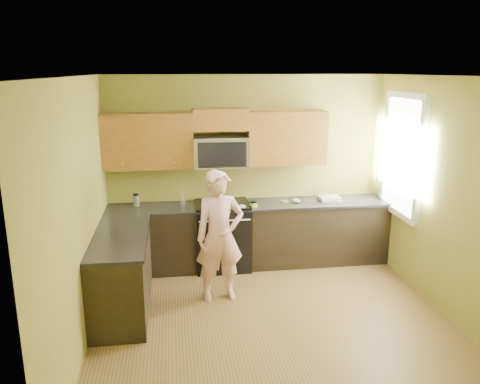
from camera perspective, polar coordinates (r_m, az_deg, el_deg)
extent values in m
plane|color=olive|center=(5.54, 4.11, -15.47)|extent=(4.00, 4.00, 0.00)
plane|color=white|center=(4.80, 4.71, 13.70)|extent=(4.00, 4.00, 0.00)
plane|color=olive|center=(6.91, 0.82, 2.70)|extent=(4.00, 0.00, 4.00)
plane|color=olive|center=(3.21, 12.26, -11.98)|extent=(4.00, 0.00, 4.00)
plane|color=olive|center=(4.98, -18.73, -2.78)|extent=(0.00, 4.00, 4.00)
plane|color=olive|center=(5.77, 24.18, -0.98)|extent=(0.00, 4.00, 4.00)
cube|color=black|center=(6.87, 1.18, -5.25)|extent=(4.00, 0.60, 0.88)
cube|color=black|center=(5.81, -14.00, -9.55)|extent=(0.60, 1.60, 0.88)
cube|color=black|center=(6.72, 1.22, -1.59)|extent=(4.00, 0.62, 0.04)
cube|color=black|center=(5.64, -14.19, -5.27)|extent=(0.62, 1.60, 0.04)
cube|color=#916121|center=(6.58, -2.41, 8.71)|extent=(0.76, 0.33, 0.30)
imported|color=#FC8C7E|center=(5.75, -2.45, -5.35)|extent=(0.65, 0.47, 1.62)
cube|color=#B27F47|center=(6.82, 5.48, -1.17)|extent=(0.14, 0.14, 0.01)
ellipsoid|color=silver|center=(6.46, 0.21, -1.80)|extent=(0.14, 0.15, 0.06)
ellipsoid|color=silver|center=(6.80, 6.75, -1.03)|extent=(0.16, 0.16, 0.07)
cube|color=white|center=(7.03, 10.71, -0.74)|extent=(0.30, 0.24, 0.05)
cylinder|color=silver|center=(6.76, -6.91, -0.89)|extent=(0.09, 0.09, 0.12)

